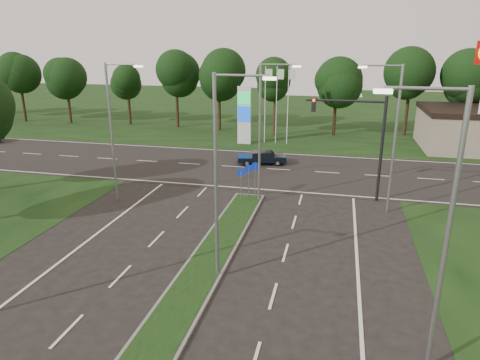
# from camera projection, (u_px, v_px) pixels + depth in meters

# --- Properties ---
(verge_far) EXTENTS (160.00, 50.00, 0.02)m
(verge_far) POSITION_uv_depth(u_px,v_px,m) (301.00, 114.00, 65.04)
(verge_far) COLOR black
(verge_far) RESTS_ON ground
(cross_road) EXTENTS (160.00, 12.00, 0.02)m
(cross_road) POSITION_uv_depth(u_px,v_px,m) (267.00, 169.00, 36.25)
(cross_road) COLOR black
(cross_road) RESTS_ON ground
(median_kerb) EXTENTS (2.00, 26.00, 0.12)m
(median_kerb) POSITION_uv_depth(u_px,v_px,m) (186.00, 297.00, 17.66)
(median_kerb) COLOR slate
(median_kerb) RESTS_ON ground
(streetlight_median_near) EXTENTS (2.53, 0.22, 9.00)m
(streetlight_median_near) POSITION_uv_depth(u_px,v_px,m) (220.00, 169.00, 17.79)
(streetlight_median_near) COLOR gray
(streetlight_median_near) RESTS_ON ground
(streetlight_median_far) EXTENTS (2.53, 0.22, 9.00)m
(streetlight_median_far) POSITION_uv_depth(u_px,v_px,m) (263.00, 127.00, 27.08)
(streetlight_median_far) COLOR gray
(streetlight_median_far) RESTS_ON ground
(streetlight_left_far) EXTENTS (2.53, 0.22, 9.00)m
(streetlight_left_far) POSITION_uv_depth(u_px,v_px,m) (114.00, 126.00, 27.24)
(streetlight_left_far) COLOR gray
(streetlight_left_far) RESTS_ON ground
(streetlight_right_far) EXTENTS (2.53, 0.22, 9.00)m
(streetlight_right_far) POSITION_uv_depth(u_px,v_px,m) (392.00, 132.00, 25.39)
(streetlight_right_far) COLOR gray
(streetlight_right_far) RESTS_ON ground
(streetlight_right_near) EXTENTS (2.53, 0.22, 9.00)m
(streetlight_right_near) POSITION_uv_depth(u_px,v_px,m) (442.00, 223.00, 12.39)
(streetlight_right_near) COLOR gray
(streetlight_right_near) RESTS_ON ground
(traffic_signal) EXTENTS (5.10, 0.42, 7.00)m
(traffic_signal) POSITION_uv_depth(u_px,v_px,m) (362.00, 132.00, 27.72)
(traffic_signal) COLOR black
(traffic_signal) RESTS_ON ground
(median_signs) EXTENTS (1.16, 1.76, 2.38)m
(median_signs) POSITION_uv_depth(u_px,v_px,m) (248.00, 175.00, 28.68)
(median_signs) COLOR gray
(median_signs) RESTS_ON ground
(gas_pylon) EXTENTS (5.80, 1.26, 8.00)m
(gas_pylon) POSITION_uv_depth(u_px,v_px,m) (246.00, 114.00, 44.52)
(gas_pylon) COLOR silver
(gas_pylon) RESTS_ON ground
(treeline_far) EXTENTS (6.00, 6.00, 9.90)m
(treeline_far) POSITION_uv_depth(u_px,v_px,m) (292.00, 74.00, 48.97)
(treeline_far) COLOR black
(treeline_far) RESTS_ON ground
(navy_sedan) EXTENTS (4.44, 2.66, 1.14)m
(navy_sedan) POSITION_uv_depth(u_px,v_px,m) (262.00, 157.00, 37.53)
(navy_sedan) COLOR black
(navy_sedan) RESTS_ON ground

